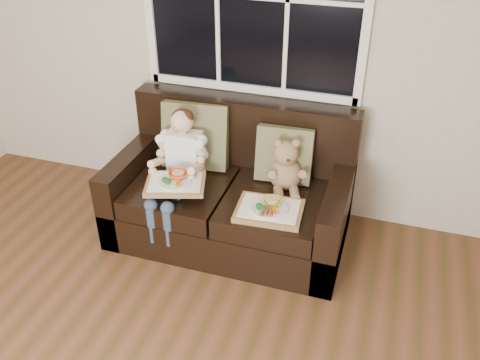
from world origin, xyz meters
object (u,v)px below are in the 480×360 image
(child, at_px, (179,160))
(teddy_bear, at_px, (285,169))
(tray_right, at_px, (269,209))
(loveseat, at_px, (232,197))
(tray_left, at_px, (176,182))

(child, distance_m, teddy_bear, 0.75)
(tray_right, bearing_deg, child, 161.78)
(loveseat, distance_m, child, 0.49)
(teddy_bear, bearing_deg, tray_left, -171.77)
(teddy_bear, bearing_deg, loveseat, 165.72)
(loveseat, distance_m, tray_right, 0.50)
(child, xyz_separation_m, teddy_bear, (0.74, 0.15, -0.02))
(teddy_bear, relative_size, tray_left, 0.86)
(loveseat, xyz_separation_m, child, (-0.36, -0.12, 0.32))
(teddy_bear, bearing_deg, tray_right, -112.49)
(loveseat, distance_m, tray_left, 0.51)
(tray_right, bearing_deg, teddy_bear, 82.42)
(child, xyz_separation_m, tray_right, (0.72, -0.18, -0.15))
(child, height_order, tray_right, child)
(child, relative_size, tray_left, 1.71)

